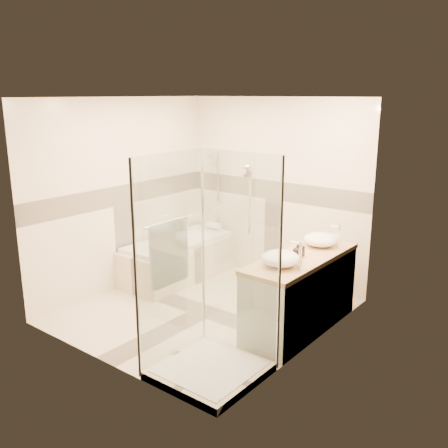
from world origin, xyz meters
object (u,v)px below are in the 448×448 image
Objects in this scene: vanity at (300,293)px; amenity_bottle_a at (301,249)px; bathtub at (179,257)px; shower_enclosure at (205,319)px; vessel_sink_near at (321,239)px; amenity_bottle_b at (298,250)px; vessel_sink_far at (280,258)px.

amenity_bottle_a reaches higher than vanity.
shower_enclosure is at bearing -41.10° from bathtub.
amenity_bottle_b is (0.00, -0.51, -0.00)m from vessel_sink_near.
bathtub is 2.22m from vessel_sink_near.
bathtub is 2.34m from vessel_sink_far.
shower_enclosure is at bearing -98.98° from vessel_sink_near.
vessel_sink_near is at bearing 90.00° from amenity_bottle_b.
shower_enclosure is at bearing -102.66° from amenity_bottle_b.
shower_enclosure is 1.80m from vessel_sink_near.
vanity is (2.15, -0.35, 0.12)m from bathtub.
amenity_bottle_a is at bearing -9.38° from bathtub.
bathtub is 2.25m from amenity_bottle_a.
bathtub is at bearing 170.75° from vanity.
vanity is at bearing 77.03° from shower_enclosure.
amenity_bottle_b is at bearing -90.00° from vessel_sink_near.
vessel_sink_near is 2.51× the size of amenity_bottle_a.
amenity_bottle_b reaches higher than vanity.
vessel_sink_near is (-0.02, 0.46, 0.50)m from vanity.
vanity is at bearing -9.25° from bathtub.
shower_enclosure is at bearing -102.13° from amenity_bottle_a.
shower_enclosure is 1.00m from vessel_sink_far.
bathtub is at bearing 170.62° from amenity_bottle_a.
vessel_sink_near and amenity_bottle_a have the same top height.
amenity_bottle_a is at bearing 90.00° from amenity_bottle_b.
vessel_sink_far is (2.13, -0.76, 0.62)m from bathtub.
vessel_sink_near is at bearing 90.00° from amenity_bottle_a.
vessel_sink_far reaches higher than vanity.
amenity_bottle_a reaches higher than bathtub.
bathtub is at bearing 169.20° from amenity_bottle_b.
bathtub is 2.26m from amenity_bottle_b.
vessel_sink_near is at bearing 90.00° from vessel_sink_far.
amenity_bottle_a and amenity_bottle_b have the same top height.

